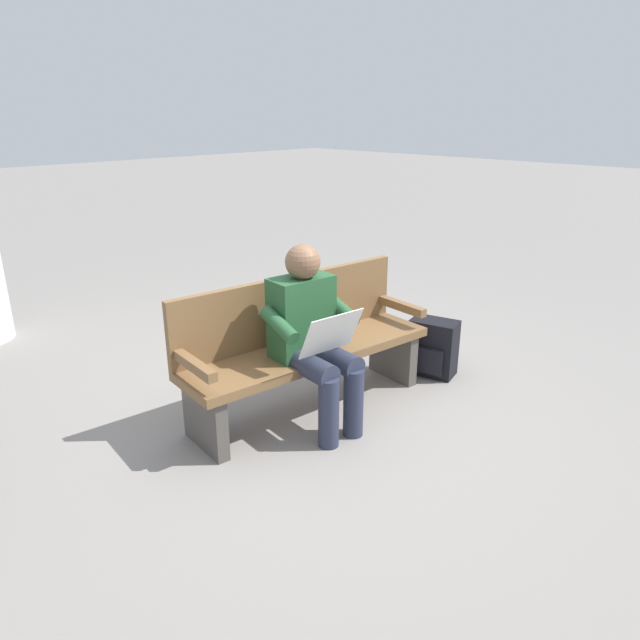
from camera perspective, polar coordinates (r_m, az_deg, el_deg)
name	(u,v)px	position (r m, az deg, el deg)	size (l,w,h in m)	color
ground_plane	(310,408)	(4.09, -0.97, -8.56)	(40.00, 40.00, 0.00)	gray
bench_near	(303,343)	(3.94, -1.64, -2.30)	(1.84, 0.69, 0.90)	brown
person_seated	(312,333)	(3.65, -0.76, -1.31)	(0.60, 0.60, 1.18)	#23512D
backpack	(433,348)	(4.58, 10.96, -2.71)	(0.32, 0.39, 0.44)	black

